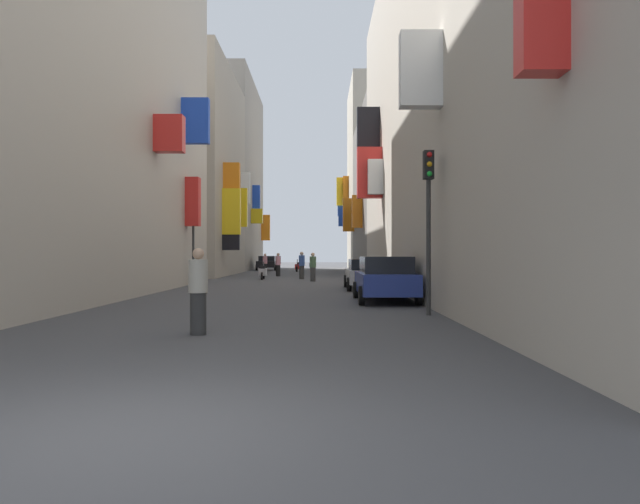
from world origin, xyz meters
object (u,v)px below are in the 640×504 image
Objects in this scene: pedestrian_near_left at (198,291)px; pedestrian_mid_street at (313,267)px; pedestrian_crossing at (265,263)px; pedestrian_near_right at (301,265)px; traffic_light_far_corner at (428,203)px; scooter_red at (298,267)px; parked_car_silver at (366,273)px; traffic_light_near_corner at (193,231)px; parked_car_blue at (385,278)px; pedestrian_far_away at (278,265)px; parked_car_black at (267,263)px; scooter_blue at (311,265)px; scooter_silver at (262,272)px.

pedestrian_near_left is 21.23m from pedestrian_mid_street.
pedestrian_crossing is 11.34m from pedestrian_near_right.
scooter_red is at bearing 97.75° from traffic_light_far_corner.
pedestrian_near_left is at bearing -86.43° from pedestrian_crossing.
traffic_light_near_corner reaches higher than parked_car_silver.
traffic_light_far_corner is (0.66, -4.10, 2.15)m from parked_car_blue.
traffic_light_far_corner is at bearing -80.87° from parked_car_blue.
pedestrian_far_away is at bearing 103.22° from traffic_light_far_corner.
traffic_light_near_corner reaches higher than parked_car_black.
parked_car_black is 2.64× the size of pedestrian_crossing.
traffic_light_far_corner is (9.25, -13.16, 0.19)m from traffic_light_near_corner.
scooter_red is (3.28, -4.66, -0.28)m from parked_car_black.
pedestrian_crossing is at bearing 93.57° from pedestrian_near_left.
pedestrian_crossing reaches higher than parked_car_black.
scooter_blue is 23.75m from pedestrian_mid_street.
pedestrian_crossing is at bearing -85.86° from parked_car_black.
pedestrian_near_left is at bearing -76.58° from traffic_light_near_corner.
pedestrian_far_away is at bearing 91.18° from pedestrian_near_left.
scooter_blue is at bearing 82.61° from scooter_silver.
pedestrian_near_left is at bearing -90.73° from scooter_red.
scooter_silver is at bearing 68.37° from traffic_light_near_corner.
parked_car_silver is 7.64m from pedestrian_mid_street.
parked_car_black is 2.20× the size of scooter_silver.
parked_car_black is 19.66m from pedestrian_near_right.
scooter_blue is (-3.06, 37.31, -0.33)m from parked_car_blue.
pedestrian_far_away is (-2.60, 7.34, -0.01)m from pedestrian_mid_street.
pedestrian_mid_street is (4.80, -22.21, 0.09)m from parked_car_black.
traffic_light_far_corner is at bearing -84.87° from scooter_blue.
traffic_light_near_corner is at bearing -143.00° from pedestrian_mid_street.
scooter_silver is 1.05× the size of scooter_red.
scooter_red is 10.26m from pedestrian_far_away.
parked_car_blue is 13.82m from pedestrian_mid_street.
pedestrian_near_right reaches higher than pedestrian_near_left.
parked_car_blue is 31.39m from scooter_red.
pedestrian_crossing is (-2.67, -3.77, 0.35)m from scooter_red.
traffic_light_near_corner is at bearing -101.09° from scooter_blue.
scooter_red is 4.64m from pedestrian_crossing.
pedestrian_mid_street reaches higher than scooter_blue.
pedestrian_far_away is (-1.08, -10.20, 0.37)m from scooter_red.
pedestrian_far_away is (1.59, -6.43, 0.02)m from pedestrian_crossing.
pedestrian_near_right reaches higher than pedestrian_crossing.
traffic_light_near_corner is at bearing -101.44° from scooter_red.
pedestrian_mid_street is at bearing -75.78° from pedestrian_near_right.
parked_car_black is 19.77m from scooter_silver.
scooter_silver is at bearing 141.99° from pedestrian_mid_street.
parked_car_black is 4.63m from scooter_blue.
parked_car_blue is at bearing -78.48° from pedestrian_near_right.
parked_car_silver is at bearing -59.59° from scooter_silver.
scooter_red is (-4.02, 24.77, -0.27)m from parked_car_silver.
pedestrian_near_left reaches higher than scooter_red.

